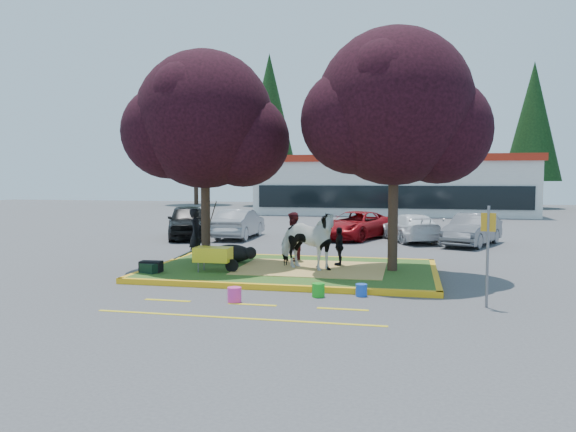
% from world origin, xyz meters
% --- Properties ---
extents(ground, '(90.00, 90.00, 0.00)m').
position_xyz_m(ground, '(0.00, 0.00, 0.00)').
color(ground, '#424244').
rests_on(ground, ground).
extents(median_island, '(8.00, 5.00, 0.15)m').
position_xyz_m(median_island, '(0.00, 0.00, 0.07)').
color(median_island, '#2A4D18').
rests_on(median_island, ground).
extents(curb_near, '(8.30, 0.16, 0.15)m').
position_xyz_m(curb_near, '(0.00, -2.58, 0.07)').
color(curb_near, '#F8B114').
rests_on(curb_near, ground).
extents(curb_far, '(8.30, 0.16, 0.15)m').
position_xyz_m(curb_far, '(0.00, 2.58, 0.07)').
color(curb_far, '#F8B114').
rests_on(curb_far, ground).
extents(curb_left, '(0.16, 5.30, 0.15)m').
position_xyz_m(curb_left, '(-4.08, 0.00, 0.07)').
color(curb_left, '#F8B114').
rests_on(curb_left, ground).
extents(curb_right, '(0.16, 5.30, 0.15)m').
position_xyz_m(curb_right, '(4.08, 0.00, 0.07)').
color(curb_right, '#F8B114').
rests_on(curb_right, ground).
extents(straw_bedding, '(4.20, 3.00, 0.01)m').
position_xyz_m(straw_bedding, '(0.60, 0.00, 0.15)').
color(straw_bedding, '#EAB960').
rests_on(straw_bedding, median_island).
extents(tree_purple_left, '(5.06, 4.20, 6.51)m').
position_xyz_m(tree_purple_left, '(-2.78, 0.38, 4.36)').
color(tree_purple_left, black).
rests_on(tree_purple_left, median_island).
extents(tree_purple_right, '(5.30, 4.40, 6.82)m').
position_xyz_m(tree_purple_right, '(2.92, 0.18, 4.56)').
color(tree_purple_right, black).
rests_on(tree_purple_right, median_island).
extents(fire_lane_stripe_a, '(1.10, 0.12, 0.01)m').
position_xyz_m(fire_lane_stripe_a, '(-2.00, -4.20, 0.00)').
color(fire_lane_stripe_a, yellow).
rests_on(fire_lane_stripe_a, ground).
extents(fire_lane_stripe_b, '(1.10, 0.12, 0.01)m').
position_xyz_m(fire_lane_stripe_b, '(0.00, -4.20, 0.00)').
color(fire_lane_stripe_b, yellow).
rests_on(fire_lane_stripe_b, ground).
extents(fire_lane_stripe_c, '(1.10, 0.12, 0.01)m').
position_xyz_m(fire_lane_stripe_c, '(2.00, -4.20, 0.00)').
color(fire_lane_stripe_c, yellow).
rests_on(fire_lane_stripe_c, ground).
extents(fire_lane_long, '(6.00, 0.10, 0.01)m').
position_xyz_m(fire_lane_long, '(0.00, -5.40, 0.00)').
color(fire_lane_long, yellow).
rests_on(fire_lane_long, ground).
extents(retail_building, '(20.40, 8.40, 4.40)m').
position_xyz_m(retail_building, '(2.00, 27.98, 2.25)').
color(retail_building, silver).
rests_on(retail_building, ground).
extents(treeline, '(46.58, 7.80, 14.63)m').
position_xyz_m(treeline, '(1.23, 37.61, 7.73)').
color(treeline, black).
rests_on(treeline, ground).
extents(cow, '(2.20, 1.60, 1.69)m').
position_xyz_m(cow, '(0.49, -0.25, 1.00)').
color(cow, silver).
rests_on(cow, median_island).
extents(calf, '(1.46, 1.17, 0.55)m').
position_xyz_m(calf, '(-2.06, 0.69, 0.43)').
color(calf, black).
rests_on(calf, median_island).
extents(handler, '(0.44, 0.63, 1.67)m').
position_xyz_m(handler, '(-3.26, 0.73, 0.98)').
color(handler, black).
rests_on(handler, median_island).
extents(visitor_a, '(0.60, 0.76, 1.56)m').
position_xyz_m(visitor_a, '(-0.23, 1.25, 0.93)').
color(visitor_a, '#4A151B').
rests_on(visitor_a, median_island).
extents(visitor_b, '(0.40, 0.72, 1.17)m').
position_xyz_m(visitor_b, '(1.31, 0.69, 0.73)').
color(visitor_b, black).
rests_on(visitor_b, median_island).
extents(wheelbarrow, '(1.83, 0.63, 0.69)m').
position_xyz_m(wheelbarrow, '(-2.02, -1.09, 0.62)').
color(wheelbarrow, black).
rests_on(wheelbarrow, median_island).
extents(gear_bag_dark, '(0.62, 0.36, 0.31)m').
position_xyz_m(gear_bag_dark, '(-3.70, -1.54, 0.30)').
color(gear_bag_dark, black).
rests_on(gear_bag_dark, median_island).
extents(gear_bag_green, '(0.57, 0.46, 0.26)m').
position_xyz_m(gear_bag_green, '(-3.68, -1.68, 0.28)').
color(gear_bag_green, black).
rests_on(gear_bag_green, median_island).
extents(sign_post, '(0.31, 0.11, 2.20)m').
position_xyz_m(sign_post, '(5.01, -3.37, 1.33)').
color(sign_post, slate).
rests_on(sign_post, ground).
extents(bucket_green, '(0.38, 0.38, 0.32)m').
position_xyz_m(bucket_green, '(1.30, -3.09, 0.16)').
color(bucket_green, green).
rests_on(bucket_green, ground).
extents(bucket_pink, '(0.36, 0.36, 0.34)m').
position_xyz_m(bucket_pink, '(-0.46, -4.03, 0.17)').
color(bucket_pink, '#FE38A4').
rests_on(bucket_pink, ground).
extents(bucket_blue, '(0.29, 0.29, 0.29)m').
position_xyz_m(bucket_blue, '(2.28, -2.80, 0.15)').
color(bucket_blue, blue).
rests_on(bucket_blue, ground).
extents(car_black, '(3.47, 4.86, 1.54)m').
position_xyz_m(car_black, '(-6.58, 8.16, 0.77)').
color(car_black, black).
rests_on(car_black, ground).
extents(car_silver, '(1.44, 4.05, 1.33)m').
position_xyz_m(car_silver, '(-4.29, 8.66, 0.67)').
color(car_silver, gray).
rests_on(car_silver, ground).
extents(car_red, '(3.61, 4.93, 1.25)m').
position_xyz_m(car_red, '(0.96, 9.49, 0.62)').
color(car_red, '#9E0D13').
rests_on(car_red, ground).
extents(car_white, '(3.02, 4.44, 1.19)m').
position_xyz_m(car_white, '(3.36, 9.09, 0.60)').
color(car_white, white).
rests_on(car_white, ground).
extents(car_grey, '(2.81, 4.16, 1.30)m').
position_xyz_m(car_grey, '(5.88, 8.06, 0.65)').
color(car_grey, '#5B5D63').
rests_on(car_grey, ground).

